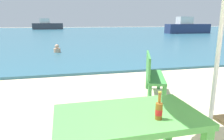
{
  "coord_description": "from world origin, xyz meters",
  "views": [
    {
      "loc": [
        -1.49,
        -1.27,
        1.63
      ],
      "look_at": [
        -0.45,
        3.0,
        0.6
      ],
      "focal_mm": 33.46,
      "sensor_mm": 36.0,
      "label": 1
    }
  ],
  "objects_px": {
    "beer_bottle_amber": "(159,110)",
    "boat_fishing_trawler": "(47,25)",
    "swimmer_person": "(57,49)",
    "bench_green_left": "(152,73)",
    "boat_ferry": "(187,27)",
    "picnic_table_green": "(128,124)"
  },
  "relations": [
    {
      "from": "boat_ferry",
      "to": "boat_fishing_trawler",
      "type": "xyz_separation_m",
      "value": [
        -18.7,
        19.02,
        -0.01
      ]
    },
    {
      "from": "swimmer_person",
      "to": "boat_ferry",
      "type": "relative_size",
      "value": 0.07
    },
    {
      "from": "bench_green_left",
      "to": "picnic_table_green",
      "type": "bearing_deg",
      "value": -119.59
    },
    {
      "from": "picnic_table_green",
      "to": "boat_ferry",
      "type": "bearing_deg",
      "value": 55.86
    },
    {
      "from": "bench_green_left",
      "to": "boat_ferry",
      "type": "bearing_deg",
      "value": 55.38
    },
    {
      "from": "boat_ferry",
      "to": "bench_green_left",
      "type": "bearing_deg",
      "value": -124.62
    },
    {
      "from": "swimmer_person",
      "to": "picnic_table_green",
      "type": "bearing_deg",
      "value": -84.98
    },
    {
      "from": "beer_bottle_amber",
      "to": "swimmer_person",
      "type": "xyz_separation_m",
      "value": [
        -1.04,
        9.38,
        -0.61
      ]
    },
    {
      "from": "swimmer_person",
      "to": "boat_ferry",
      "type": "bearing_deg",
      "value": 40.18
    },
    {
      "from": "beer_bottle_amber",
      "to": "swimmer_person",
      "type": "distance_m",
      "value": 9.46
    },
    {
      "from": "boat_ferry",
      "to": "boat_fishing_trawler",
      "type": "relative_size",
      "value": 1.01
    },
    {
      "from": "beer_bottle_amber",
      "to": "swimmer_person",
      "type": "height_order",
      "value": "beer_bottle_amber"
    },
    {
      "from": "swimmer_person",
      "to": "boat_ferry",
      "type": "height_order",
      "value": "boat_ferry"
    },
    {
      "from": "swimmer_person",
      "to": "boat_fishing_trawler",
      "type": "distance_m",
      "value": 33.03
    },
    {
      "from": "beer_bottle_amber",
      "to": "picnic_table_green",
      "type": "bearing_deg",
      "value": 142.28
    },
    {
      "from": "bench_green_left",
      "to": "swimmer_person",
      "type": "relative_size",
      "value": 3.05
    },
    {
      "from": "beer_bottle_amber",
      "to": "bench_green_left",
      "type": "bearing_deg",
      "value": 66.64
    },
    {
      "from": "boat_ferry",
      "to": "swimmer_person",
      "type": "bearing_deg",
      "value": -139.82
    },
    {
      "from": "beer_bottle_amber",
      "to": "boat_fishing_trawler",
      "type": "height_order",
      "value": "boat_fishing_trawler"
    },
    {
      "from": "swimmer_person",
      "to": "boat_ferry",
      "type": "distance_m",
      "value": 21.6
    },
    {
      "from": "beer_bottle_amber",
      "to": "boat_ferry",
      "type": "xyz_separation_m",
      "value": [
        15.45,
        23.31,
        -0.01
      ]
    },
    {
      "from": "picnic_table_green",
      "to": "bench_green_left",
      "type": "distance_m",
      "value": 2.62
    }
  ]
}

